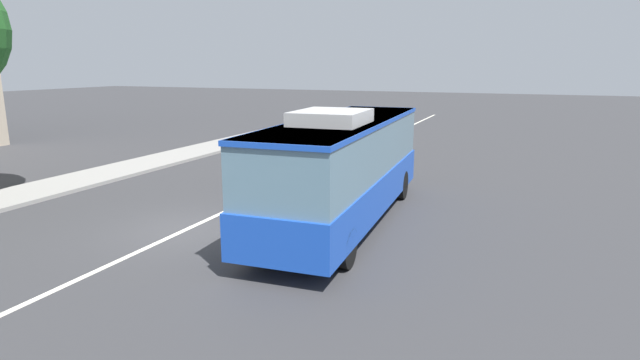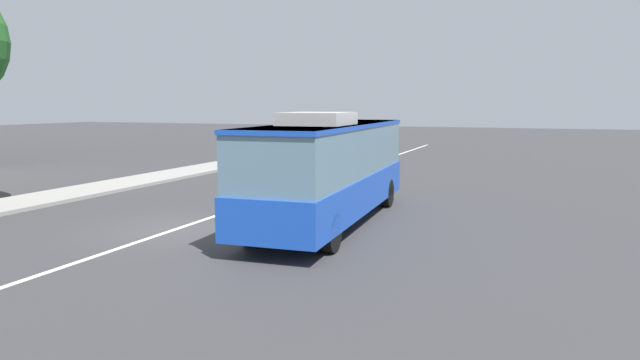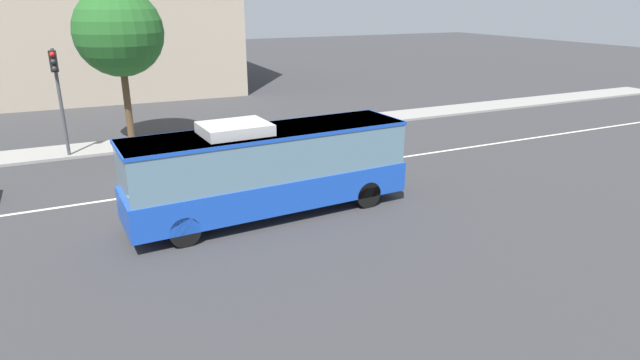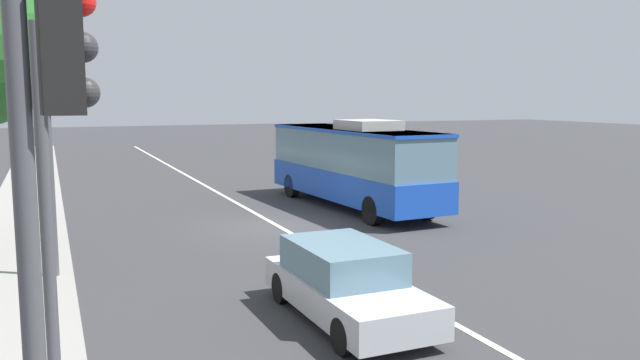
% 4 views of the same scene
% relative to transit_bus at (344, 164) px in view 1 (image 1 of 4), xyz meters
% --- Properties ---
extents(ground_plane, '(160.00, 160.00, 0.00)m').
position_rel_transit_bus_xyz_m(ground_plane, '(-2.35, 3.93, -1.81)').
color(ground_plane, '#333335').
extents(sidewalk_kerb, '(80.00, 2.57, 0.14)m').
position_rel_transit_bus_xyz_m(sidewalk_kerb, '(-2.35, 11.77, -1.74)').
color(sidewalk_kerb, gray).
rests_on(sidewalk_kerb, ground_plane).
extents(lane_centre_line, '(76.00, 0.16, 0.01)m').
position_rel_transit_bus_xyz_m(lane_centre_line, '(-2.35, 3.93, -1.80)').
color(lane_centre_line, silver).
rests_on(lane_centre_line, ground_plane).
extents(transit_bus, '(10.12, 3.05, 3.46)m').
position_rel_transit_bus_xyz_m(transit_bus, '(0.00, 0.00, 0.00)').
color(transit_bus, '#1947B7').
rests_on(transit_bus, ground_plane).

